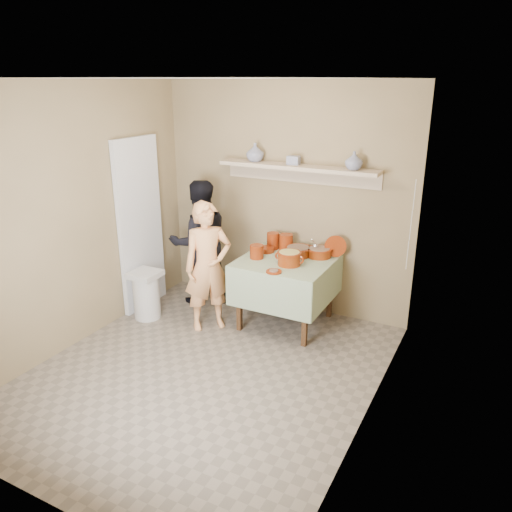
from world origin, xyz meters
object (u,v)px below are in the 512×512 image
Objects in this scene: serving_table at (287,270)px; cazuela_rice at (289,257)px; person_cook at (208,267)px; trash_bin at (146,294)px; person_helper at (200,243)px.

cazuela_rice reaches higher than serving_table.
person_cook is 2.53× the size of trash_bin.
person_helper is 1.28m from cazuela_rice.
person_cook is 1.46× the size of serving_table.
person_helper is 0.88m from trash_bin.
cazuela_rice is at bearing 16.24° from trash_bin.
cazuela_rice is (0.80, 0.32, 0.14)m from person_cook.
person_helper reaches higher than person_cook.
person_cook is 0.88m from trash_bin.
person_cook is 0.71m from person_helper.
person_cook reaches higher than trash_bin.
person_cook is at bearing -147.04° from serving_table.
person_helper reaches higher than trash_bin.
cazuela_rice is (1.26, -0.22, 0.09)m from person_helper.
serving_table is at bearing 132.29° from person_helper.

